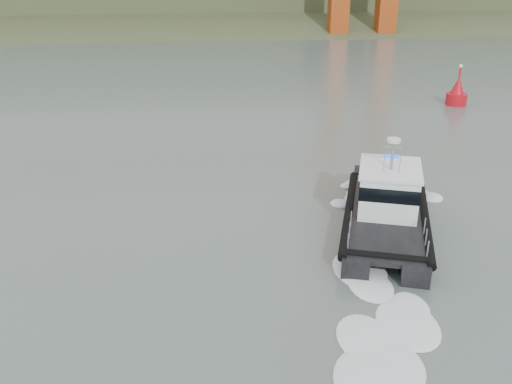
% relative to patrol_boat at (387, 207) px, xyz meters
% --- Properties ---
extents(ground, '(400.00, 400.00, 0.00)m').
position_rel_patrol_boat_xyz_m(ground, '(-5.14, -6.61, -1.35)').
color(ground, '#4E5D57').
rests_on(ground, ground).
extents(patrol_boat, '(7.14, 11.76, 5.37)m').
position_rel_patrol_boat_xyz_m(patrol_boat, '(0.00, 0.00, 0.00)').
color(patrol_boat, black).
rests_on(patrol_boat, ground).
extents(nav_buoy, '(1.97, 1.97, 4.11)m').
position_rel_patrol_boat_xyz_m(nav_buoy, '(14.57, 24.67, -0.27)').
color(nav_buoy, '#B90C18').
rests_on(nav_buoy, ground).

